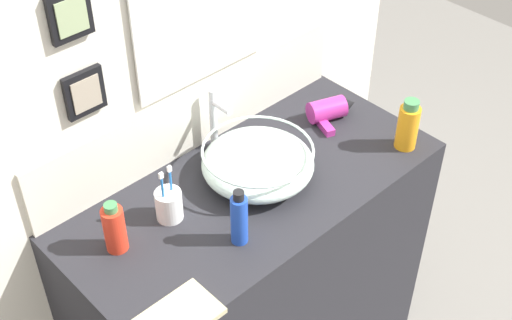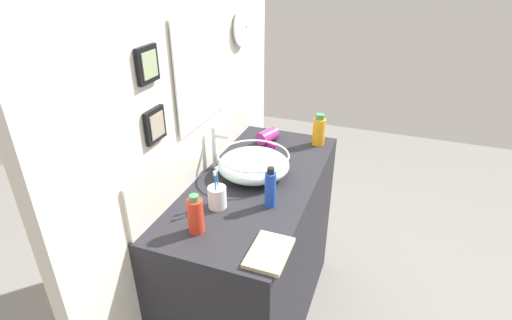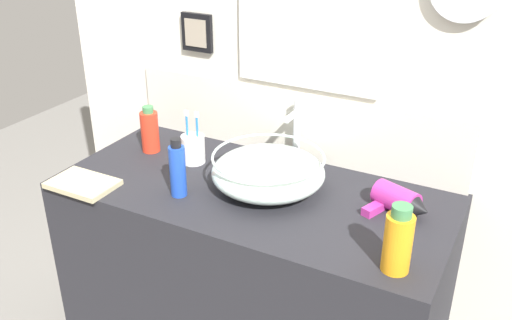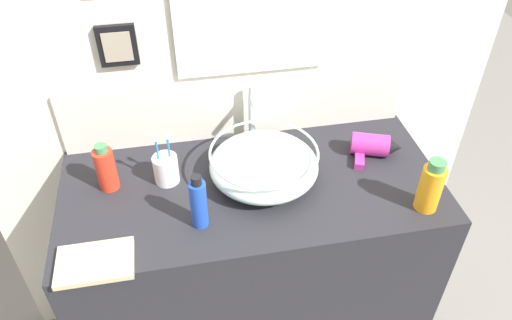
% 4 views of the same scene
% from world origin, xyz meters
% --- Properties ---
extents(vanity_counter, '(1.19, 0.55, 0.93)m').
position_xyz_m(vanity_counter, '(0.00, 0.00, 0.46)').
color(vanity_counter, '#232328').
rests_on(vanity_counter, ground).
extents(back_panel, '(1.81, 0.10, 2.37)m').
position_xyz_m(back_panel, '(0.00, 0.31, 1.19)').
color(back_panel, silver).
rests_on(back_panel, ground).
extents(glass_bowl_sink, '(0.34, 0.34, 0.11)m').
position_xyz_m(glass_bowl_sink, '(0.04, 0.02, 0.99)').
color(glass_bowl_sink, silver).
rests_on(glass_bowl_sink, vanity_counter).
extents(faucet, '(0.02, 0.09, 0.22)m').
position_xyz_m(faucet, '(0.04, 0.22, 1.05)').
color(faucet, silver).
rests_on(faucet, vanity_counter).
extents(hair_drier, '(0.18, 0.14, 0.07)m').
position_xyz_m(hair_drier, '(0.43, 0.07, 0.96)').
color(hair_drier, '#B22D8C').
rests_on(hair_drier, vanity_counter).
extents(toothbrush_cup, '(0.08, 0.08, 0.18)m').
position_xyz_m(toothbrush_cup, '(-0.26, 0.07, 0.98)').
color(toothbrush_cup, white).
rests_on(toothbrush_cup, vanity_counter).
extents(shampoo_bottle, '(0.07, 0.07, 0.18)m').
position_xyz_m(shampoo_bottle, '(0.49, -0.19, 1.01)').
color(shampoo_bottle, orange).
rests_on(shampoo_bottle, vanity_counter).
extents(soap_dispenser, '(0.05, 0.05, 0.18)m').
position_xyz_m(soap_dispenser, '(-0.17, -0.13, 1.01)').
color(soap_dispenser, blue).
rests_on(soap_dispenser, vanity_counter).
extents(lotion_bottle, '(0.06, 0.06, 0.16)m').
position_xyz_m(lotion_bottle, '(-0.44, 0.08, 1.00)').
color(lotion_bottle, red).
rests_on(lotion_bottle, vanity_counter).
extents(hand_towel, '(0.20, 0.14, 0.02)m').
position_xyz_m(hand_towel, '(-0.46, -0.23, 0.94)').
color(hand_towel, tan).
rests_on(hand_towel, vanity_counter).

